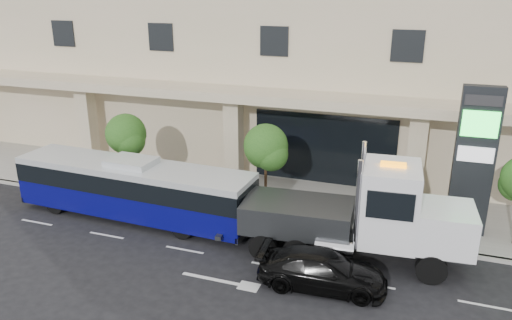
{
  "coord_description": "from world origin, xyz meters",
  "views": [
    {
      "loc": [
        5.31,
        -18.53,
        10.85
      ],
      "look_at": [
        -1.95,
        2.0,
        3.23
      ],
      "focal_mm": 35.0,
      "sensor_mm": 36.0,
      "label": 1
    }
  ],
  "objects_px": {
    "black_sedan": "(322,270)",
    "signage_pylon": "(474,161)",
    "city_bus": "(134,188)",
    "tow_truck": "(365,216)"
  },
  "relations": [
    {
      "from": "black_sedan",
      "to": "signage_pylon",
      "type": "relative_size",
      "value": 0.72
    },
    {
      "from": "city_bus",
      "to": "black_sedan",
      "type": "relative_size",
      "value": 2.5
    },
    {
      "from": "black_sedan",
      "to": "city_bus",
      "type": "bearing_deg",
      "value": 69.78
    },
    {
      "from": "city_bus",
      "to": "signage_pylon",
      "type": "bearing_deg",
      "value": 15.02
    },
    {
      "from": "black_sedan",
      "to": "signage_pylon",
      "type": "bearing_deg",
      "value": -43.83
    },
    {
      "from": "tow_truck",
      "to": "signage_pylon",
      "type": "xyz_separation_m",
      "value": [
        4.11,
        3.79,
        1.62
      ]
    },
    {
      "from": "tow_truck",
      "to": "city_bus",
      "type": "bearing_deg",
      "value": 174.07
    },
    {
      "from": "signage_pylon",
      "to": "tow_truck",
      "type": "bearing_deg",
      "value": -138.59
    },
    {
      "from": "city_bus",
      "to": "tow_truck",
      "type": "relative_size",
      "value": 1.16
    },
    {
      "from": "black_sedan",
      "to": "signage_pylon",
      "type": "height_order",
      "value": "signage_pylon"
    }
  ]
}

